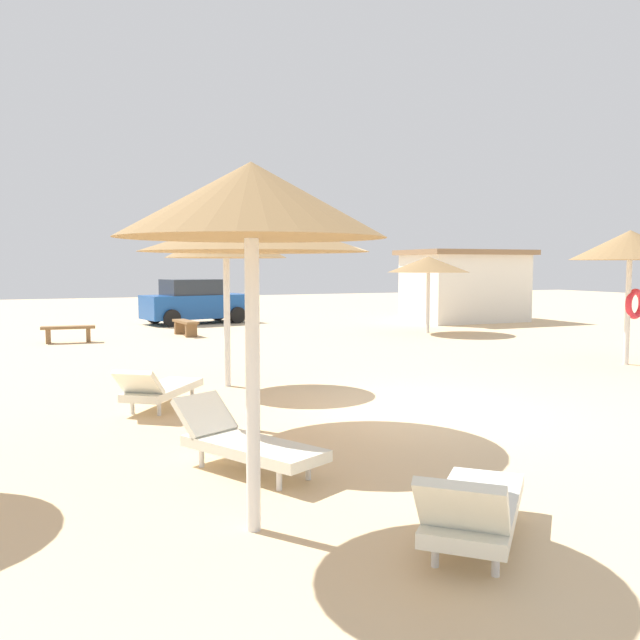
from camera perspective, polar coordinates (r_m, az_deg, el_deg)
name	(u,v)px	position (r m, az deg, el deg)	size (l,w,h in m)	color
ground_plane	(396,412)	(10.50, 6.49, -7.76)	(80.00, 80.00, 0.00)	#DBBA8C
parasol_0	(254,234)	(9.07, -5.57, 7.28)	(3.07, 3.07, 2.93)	silver
parasol_1	(226,243)	(12.57, -7.95, 6.46)	(2.24, 2.24, 2.96)	silver
parasol_3	(251,202)	(5.63, -5.85, 9.89)	(2.23, 2.23, 3.10)	silver
parasol_4	(428,265)	(22.72, 9.16, 4.64)	(2.72, 2.72, 2.55)	silver
parasol_5	(630,246)	(16.74, 24.77, 5.68)	(2.61, 2.61, 3.04)	silver
lounger_0	(244,442)	(7.54, -6.43, -10.23)	(1.41, 1.96, 0.75)	silver
lounger_1	(159,389)	(10.93, -13.43, -5.67)	(1.63, 1.89, 0.74)	silver
lounger_3	(474,507)	(5.70, 12.91, -15.21)	(1.74, 1.79, 0.79)	silver
bench_0	(185,325)	(22.07, -11.32, -0.41)	(0.57, 1.54, 0.49)	brown
bench_1	(68,331)	(20.96, -20.53, -0.87)	(1.53, 0.52, 0.49)	brown
parked_car	(195,302)	(26.62, -10.56, 1.48)	(4.26, 2.60, 1.72)	#194C9E
beach_cabana	(464,285)	(27.89, 12.12, 2.90)	(4.80, 3.38, 2.87)	white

